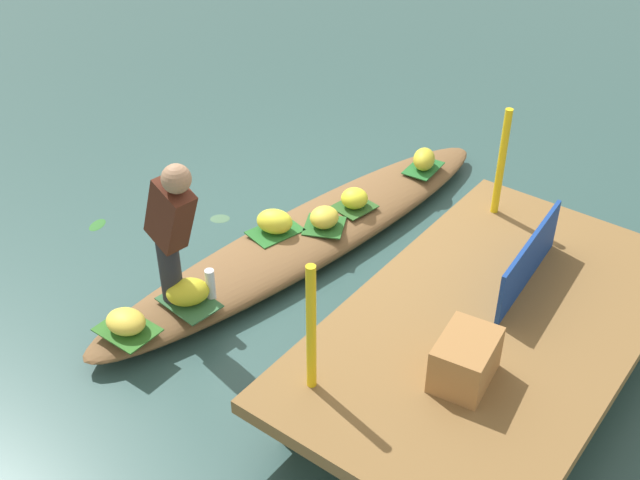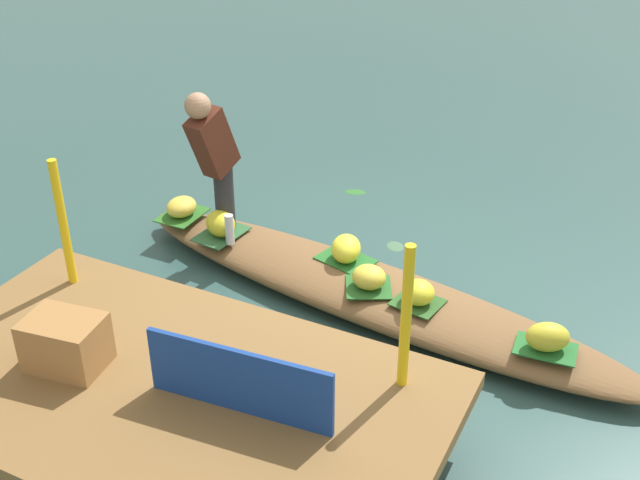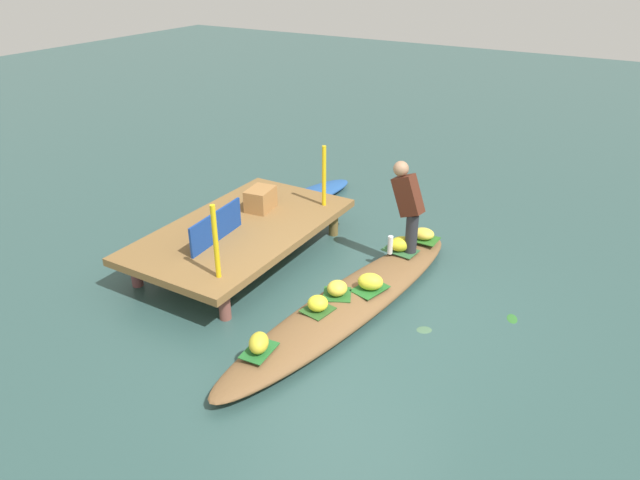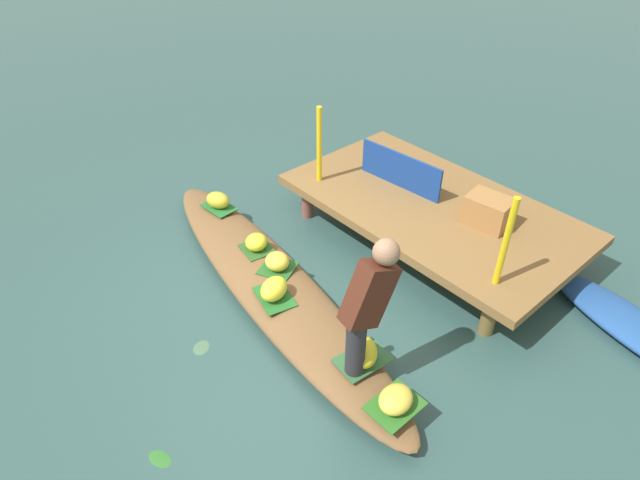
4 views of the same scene
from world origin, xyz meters
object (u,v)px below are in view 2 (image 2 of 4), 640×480
banana_bunch_1 (418,292)px  vendor_person (214,153)px  produce_crate (66,343)px  banana_bunch_0 (369,277)px  water_bottle (229,229)px  vendor_boat (367,291)px  banana_bunch_3 (181,207)px  banana_bunch_5 (221,223)px  banana_bunch_2 (346,249)px  market_banner (239,381)px  banana_bunch_4 (548,337)px

banana_bunch_1 → vendor_person: (1.83, -0.26, 0.61)m
produce_crate → banana_bunch_1: bearing=-128.8°
banana_bunch_0 → water_bottle: 1.26m
banana_bunch_0 → banana_bunch_1: (-0.39, 0.03, 0.00)m
vendor_boat → banana_bunch_3: 1.84m
banana_bunch_5 → produce_crate: size_ratio=0.72×
banana_bunch_2 → market_banner: 2.11m
vendor_boat → banana_bunch_0: (-0.06, 0.12, 0.21)m
banana_bunch_3 → market_banner: market_banner is taller
water_bottle → market_banner: market_banner is taller
banana_bunch_3 → banana_bunch_4: banana_bunch_4 is taller
vendor_boat → banana_bunch_4: banana_bunch_4 is taller
banana_bunch_4 → vendor_person: vendor_person is taller
banana_bunch_0 → market_banner: market_banner is taller
banana_bunch_3 → produce_crate: (-0.78, 2.21, 0.33)m
banana_bunch_1 → banana_bunch_5: size_ratio=0.74×
vendor_boat → market_banner: 1.99m
banana_bunch_1 → banana_bunch_2: bearing=-23.6°
vendor_boat → produce_crate: (1.03, 2.01, 0.53)m
banana_bunch_4 → produce_crate: 2.99m
banana_bunch_0 → banana_bunch_5: bearing=-7.9°
vendor_boat → banana_bunch_0: bearing=125.1°
banana_bunch_5 → water_bottle: water_bottle is taller
banana_bunch_0 → water_bottle: size_ratio=0.99×
banana_bunch_0 → banana_bunch_3: 1.90m
banana_bunch_3 → banana_bunch_5: (-0.48, 0.13, 0.02)m
banana_bunch_0 → produce_crate: produce_crate is taller
banana_bunch_4 → vendor_person: bearing=-8.1°
banana_bunch_1 → water_bottle: size_ratio=0.92×
vendor_boat → vendor_person: 1.61m
vendor_boat → produce_crate: 2.32m
banana_bunch_2 → water_bottle: 0.96m
banana_bunch_1 → banana_bunch_3: (2.27, -0.36, -0.01)m
vendor_person → water_bottle: bearing=145.3°
water_bottle → produce_crate: 2.01m
banana_bunch_3 → banana_bunch_5: size_ratio=0.94×
banana_bunch_0 → banana_bunch_5: banana_bunch_5 is taller
banana_bunch_2 → banana_bunch_0: bearing=138.2°
water_bottle → market_banner: size_ratio=0.24×
banana_bunch_1 → vendor_boat: bearing=-18.5°
banana_bunch_3 → banana_bunch_5: 0.50m
banana_bunch_4 → banana_bunch_1: bearing=-8.1°
water_bottle → banana_bunch_2: bearing=-169.5°
banana_bunch_4 → market_banner: 2.12m
banana_bunch_4 → produce_crate: (2.42, 1.72, 0.31)m
banana_bunch_1 → market_banner: market_banner is taller
vendor_boat → banana_bunch_5: bearing=5.2°
banana_bunch_5 → produce_crate: produce_crate is taller
banana_bunch_5 → vendor_boat: bearing=176.9°
banana_bunch_4 → water_bottle: 2.59m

